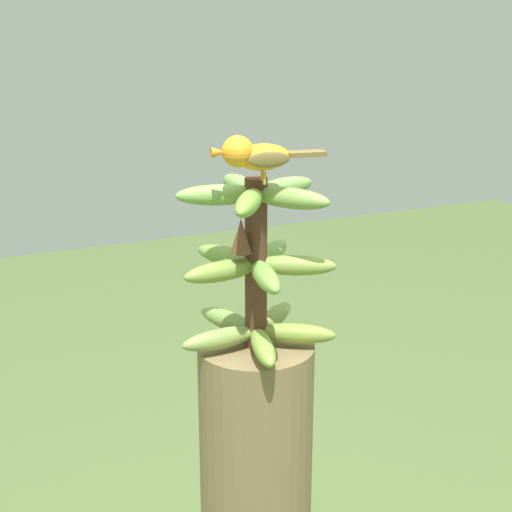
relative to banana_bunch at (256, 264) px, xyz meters
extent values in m
cylinder|color=#4C2D1E|center=(0.00, 0.00, 0.00)|extent=(0.04, 0.04, 0.31)
ellipsoid|color=olive|center=(0.00, 0.07, -0.13)|extent=(0.05, 0.15, 0.04)
ellipsoid|color=#7D9E40|center=(-0.07, 0.02, -0.13)|extent=(0.15, 0.07, 0.04)
ellipsoid|color=olive|center=(-0.04, -0.06, -0.13)|extent=(0.11, 0.14, 0.04)
ellipsoid|color=olive|center=(0.05, -0.05, -0.13)|extent=(0.12, 0.14, 0.04)
ellipsoid|color=olive|center=(0.06, 0.03, -0.13)|extent=(0.15, 0.09, 0.04)
ellipsoid|color=olive|center=(-0.03, -0.06, 0.00)|extent=(0.10, 0.15, 0.04)
ellipsoid|color=#74A04B|center=(0.05, -0.05, 0.00)|extent=(0.13, 0.13, 0.04)
ellipsoid|color=olive|center=(0.06, 0.03, 0.00)|extent=(0.15, 0.10, 0.04)
ellipsoid|color=olive|center=(-0.01, 0.07, 0.00)|extent=(0.06, 0.15, 0.04)
ellipsoid|color=#75A145|center=(-0.07, 0.01, 0.00)|extent=(0.15, 0.06, 0.04)
ellipsoid|color=#769F3D|center=(-0.05, 0.03, 0.12)|extent=(0.14, 0.11, 0.04)
ellipsoid|color=#77994A|center=(-0.05, -0.04, 0.12)|extent=(0.14, 0.12, 0.04)
ellipsoid|color=#71974A|center=(0.02, -0.06, 0.12)|extent=(0.08, 0.15, 0.04)
ellipsoid|color=#6E924B|center=(0.06, 0.00, 0.12)|extent=(0.15, 0.04, 0.04)
ellipsoid|color=#77A04A|center=(0.02, 0.06, 0.12)|extent=(0.08, 0.15, 0.04)
cone|color=brown|center=(-0.02, 0.03, 0.06)|extent=(0.04, 0.04, 0.06)
cylinder|color=#C68933|center=(-0.03, 0.00, 0.16)|extent=(0.00, 0.00, 0.02)
cylinder|color=#C68933|center=(-0.05, 0.01, 0.16)|extent=(0.01, 0.01, 0.02)
ellipsoid|color=orange|center=(-0.04, 0.01, 0.20)|extent=(0.06, 0.10, 0.04)
ellipsoid|color=brown|center=(-0.02, 0.00, 0.20)|extent=(0.02, 0.07, 0.03)
ellipsoid|color=brown|center=(-0.06, 0.00, 0.20)|extent=(0.02, 0.07, 0.03)
cube|color=brown|center=(-0.05, -0.07, 0.20)|extent=(0.04, 0.07, 0.01)
sphere|color=orange|center=(-0.03, 0.05, 0.21)|extent=(0.05, 0.05, 0.05)
sphere|color=black|center=(-0.05, 0.06, 0.21)|extent=(0.01, 0.01, 0.01)
cone|color=orange|center=(-0.03, 0.08, 0.21)|extent=(0.02, 0.03, 0.02)
ellipsoid|color=slate|center=(0.78, -0.35, -1.09)|extent=(0.25, 0.24, 0.14)
camera|label=1|loc=(-1.20, 0.52, 0.43)|focal=55.32mm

